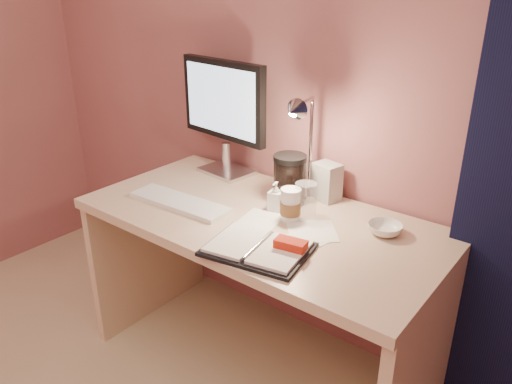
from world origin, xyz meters
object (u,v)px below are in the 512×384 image
Objects in this scene: coffee_cup at (291,206)px; keyboard at (179,202)px; lotion_bottle at (276,196)px; desk_lamp at (291,138)px; monitor at (225,107)px; clear_cup at (305,201)px; dark_jar at (289,182)px; desk at (271,259)px; product_box at (327,182)px; bowl at (385,229)px; planner at (261,248)px.

keyboard is at bearing -159.46° from coffee_cup.
desk_lamp reaches higher than lotion_bottle.
monitor is 1.17× the size of desk_lamp.
dark_jar is (-0.13, 0.08, 0.02)m from clear_cup.
keyboard is at bearing -148.85° from desk.
desk is 0.31m from coffee_cup.
dark_jar is at bearing -117.52° from product_box.
lotion_bottle is at bearing -169.56° from bowl.
lotion_bottle is at bearing 159.00° from coffee_cup.
desk is at bearing -114.69° from desk_lamp.
monitor is 0.89m from bowl.
monitor is 1.17× the size of keyboard.
coffee_cup reaches higher than planner.
dark_jar is at bearing 88.47° from lotion_bottle.
desk_lamp is (-0.09, -0.12, 0.20)m from product_box.
desk is 0.51m from bowl.
coffee_cup is 0.70× the size of dark_jar.
monitor is 0.44m from desk_lamp.
product_box is (0.44, 0.40, 0.07)m from keyboard.
clear_cup is (-0.02, 0.30, 0.06)m from planner.
clear_cup is (0.14, 0.01, 0.30)m from desk.
desk_lamp is at bearing -6.84° from monitor.
monitor is 0.49m from keyboard.
dark_jar is 1.16× the size of product_box.
monitor is 0.62m from clear_cup.
lotion_bottle is 0.75× the size of product_box.
planner is at bearing -68.59° from dark_jar.
planner is (0.48, -0.09, 0.00)m from keyboard.
clear_cup is at bearing -31.89° from dark_jar.
desk is 0.33m from clear_cup.
keyboard is 0.51m from clear_cup.
planner is 0.48m from desk_lamp.
clear_cup reaches higher than desk.
desk_lamp is (-0.09, 0.12, 0.22)m from coffee_cup.
desk_lamp is (-0.12, 0.08, 0.20)m from clear_cup.
desk is 12.10× the size of lotion_bottle.
coffee_cup is 0.25m from product_box.
bowl reaches higher than desk.
planner reaches higher than keyboard.
desk_lamp reaches higher than coffee_cup.
desk is 3.75× the size of planner.
clear_cup is 0.15m from dark_jar.
planner is (0.57, -0.47, -0.30)m from monitor.
coffee_cup is at bearing 17.83° from keyboard.
bowl is 0.49m from desk_lamp.
bowl is (0.84, -0.11, -0.29)m from monitor.
desk is 9.07× the size of product_box.
monitor is 3.65× the size of clear_cup.
dark_jar is at bearing 37.74° from keyboard.
product_box is (0.10, 0.12, -0.01)m from dark_jar.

